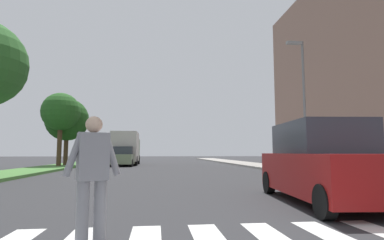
# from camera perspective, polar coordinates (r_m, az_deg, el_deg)

# --- Properties ---
(ground_plane) EXTENTS (140.00, 140.00, 0.00)m
(ground_plane) POSITION_cam_1_polar(r_m,az_deg,el_deg) (27.46, -5.96, -8.42)
(ground_plane) COLOR #2D2D30
(median_strip) EXTENTS (3.00, 64.00, 0.15)m
(median_strip) POSITION_cam_1_polar(r_m,az_deg,el_deg) (26.60, -23.65, -7.88)
(median_strip) COLOR #477A38
(median_strip) RESTS_ON ground_plane
(tree_far) EXTENTS (3.02, 3.02, 5.82)m
(tree_far) POSITION_cam_1_polar(r_m,az_deg,el_deg) (27.13, -22.83, 1.33)
(tree_far) COLOR #4C3823
(tree_far) RESTS_ON median_strip
(tree_distant) EXTENTS (3.61, 3.61, 5.65)m
(tree_distant) POSITION_cam_1_polar(r_m,az_deg,el_deg) (28.68, -21.84, 0.04)
(tree_distant) COLOR #4C3823
(tree_distant) RESTS_ON median_strip
(sidewalk_right) EXTENTS (3.00, 64.00, 0.15)m
(sidewalk_right) POSITION_cam_1_polar(r_m,az_deg,el_deg) (26.97, 12.87, -8.19)
(sidewalk_right) COLOR #9E9991
(sidewalk_right) RESTS_ON ground_plane
(street_lamp_right) EXTENTS (1.02, 0.24, 7.50)m
(street_lamp_right) POSITION_cam_1_polar(r_m,az_deg,el_deg) (19.05, 19.51, 4.65)
(street_lamp_right) COLOR slate
(street_lamp_right) RESTS_ON sidewalk_right
(pedestrian_performer) EXTENTS (0.72, 0.38, 1.69)m
(pedestrian_performer) POSITION_cam_1_polar(r_m,az_deg,el_deg) (4.32, -17.71, -9.36)
(pedestrian_performer) COLOR gray
(pedestrian_performer) RESTS_ON ground_plane
(suv_crossing) EXTENTS (2.32, 4.75, 1.97)m
(suv_crossing) POSITION_cam_1_polar(r_m,az_deg,el_deg) (8.36, 22.88, -7.40)
(suv_crossing) COLOR maroon
(suv_crossing) RESTS_ON ground_plane
(sedan_midblock) EXTENTS (2.14, 4.38, 1.72)m
(sedan_midblock) POSITION_cam_1_polar(r_m,az_deg,el_deg) (28.56, -12.24, -6.63)
(sedan_midblock) COLOR gray
(sedan_midblock) RESTS_ON ground_plane
(truck_box_delivery) EXTENTS (2.40, 6.20, 3.10)m
(truck_box_delivery) POSITION_cam_1_polar(r_m,az_deg,el_deg) (31.06, -11.92, -5.02)
(truck_box_delivery) COLOR gray
(truck_box_delivery) RESTS_ON ground_plane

